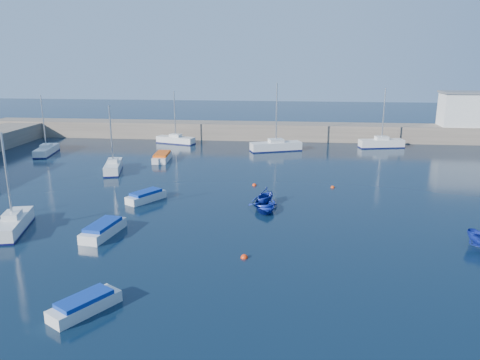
# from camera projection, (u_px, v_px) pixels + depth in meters

# --- Properties ---
(ground) EXTENTS (220.00, 220.00, 0.00)m
(ground) POSITION_uv_depth(u_px,v_px,m) (262.00, 257.00, 31.84)
(ground) COLOR black
(ground) RESTS_ON ground
(back_wall) EXTENTS (96.00, 4.50, 2.60)m
(back_wall) POSITION_uv_depth(u_px,v_px,m) (278.00, 131.00, 75.68)
(back_wall) COLOR #786A5B
(back_wall) RESTS_ON ground
(harbor_office) EXTENTS (10.00, 4.00, 5.00)m
(harbor_office) POSITION_uv_depth(u_px,v_px,m) (475.00, 110.00, 71.72)
(harbor_office) COLOR silver
(harbor_office) RESTS_ON back_wall
(sailboat_1) EXTENTS (3.05, 6.03, 7.80)m
(sailboat_1) POSITION_uv_depth(u_px,v_px,m) (13.00, 224.00, 36.37)
(sailboat_1) COLOR silver
(sailboat_1) RESTS_ON ground
(sailboat_3) EXTENTS (3.00, 6.00, 7.75)m
(sailboat_3) POSITION_uv_depth(u_px,v_px,m) (113.00, 166.00, 54.97)
(sailboat_3) COLOR silver
(sailboat_3) RESTS_ON ground
(sailboat_4) EXTENTS (2.78, 6.38, 8.11)m
(sailboat_4) POSITION_uv_depth(u_px,v_px,m) (47.00, 150.00, 64.56)
(sailboat_4) COLOR silver
(sailboat_4) RESTS_ON ground
(sailboat_5) EXTENTS (6.28, 3.42, 8.01)m
(sailboat_5) POSITION_uv_depth(u_px,v_px,m) (176.00, 140.00, 72.30)
(sailboat_5) COLOR silver
(sailboat_5) RESTS_ON ground
(sailboat_6) EXTENTS (7.51, 4.40, 9.56)m
(sailboat_6) POSITION_uv_depth(u_px,v_px,m) (276.00, 146.00, 66.85)
(sailboat_6) COLOR silver
(sailboat_6) RESTS_ON ground
(sailboat_7) EXTENTS (6.75, 3.15, 8.67)m
(sailboat_7) POSITION_uv_depth(u_px,v_px,m) (381.00, 143.00, 69.20)
(sailboat_7) COLOR silver
(sailboat_7) RESTS_ON ground
(motorboat_0) EXTENTS (2.23, 4.67, 1.00)m
(motorboat_0) POSITION_uv_depth(u_px,v_px,m) (103.00, 229.00, 35.67)
(motorboat_0) COLOR silver
(motorboat_0) RESTS_ON ground
(motorboat_1) EXTENTS (3.26, 4.10, 0.97)m
(motorboat_1) POSITION_uv_depth(u_px,v_px,m) (146.00, 196.00, 44.01)
(motorboat_1) COLOR silver
(motorboat_1) RESTS_ON ground
(motorboat_2) EXTENTS (2.10, 5.10, 1.03)m
(motorboat_2) POSITION_uv_depth(u_px,v_px,m) (162.00, 157.00, 60.79)
(motorboat_2) COLOR silver
(motorboat_2) RESTS_ON ground
(motorboat_3) EXTENTS (3.22, 4.03, 0.91)m
(motorboat_3) POSITION_uv_depth(u_px,v_px,m) (85.00, 305.00, 25.02)
(motorboat_3) COLOR silver
(motorboat_3) RESTS_ON ground
(dinghy_center) EXTENTS (3.23, 4.09, 0.76)m
(dinghy_center) POSITION_uv_depth(u_px,v_px,m) (264.00, 207.00, 41.24)
(dinghy_center) COLOR navy
(dinghy_center) RESTS_ON ground
(dinghy_left) EXTENTS (3.45, 3.66, 1.54)m
(dinghy_left) POSITION_uv_depth(u_px,v_px,m) (265.00, 196.00, 43.11)
(dinghy_left) COLOR navy
(dinghy_left) RESTS_ON ground
(buoy_0) EXTENTS (0.51, 0.51, 0.51)m
(buoy_0) POSITION_uv_depth(u_px,v_px,m) (244.00, 258.00, 31.77)
(buoy_0) COLOR red
(buoy_0) RESTS_ON ground
(buoy_1) EXTENTS (0.44, 0.44, 0.44)m
(buoy_1) POSITION_uv_depth(u_px,v_px,m) (333.00, 188.00, 48.47)
(buoy_1) COLOR #C63A0E
(buoy_1) RESTS_ON ground
(buoy_3) EXTENTS (0.46, 0.46, 0.46)m
(buoy_3) POSITION_uv_depth(u_px,v_px,m) (254.00, 185.00, 49.27)
(buoy_3) COLOR red
(buoy_3) RESTS_ON ground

